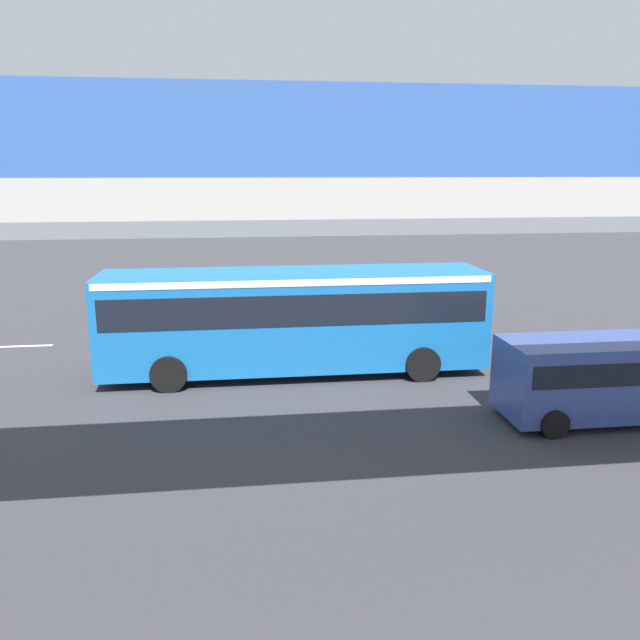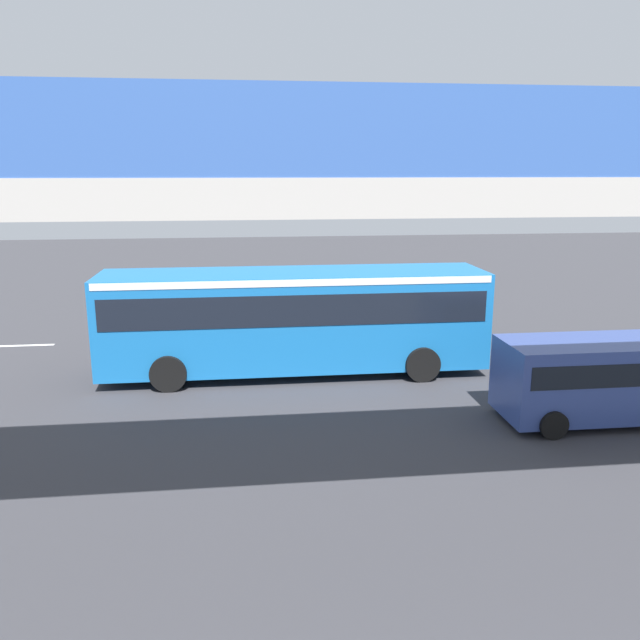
{
  "view_description": "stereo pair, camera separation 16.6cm",
  "coord_description": "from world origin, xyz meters",
  "px_view_note": "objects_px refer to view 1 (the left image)",
  "views": [
    {
      "loc": [
        0.33,
        19.73,
        6.12
      ],
      "look_at": [
        -2.12,
        0.74,
        1.6
      ],
      "focal_mm": 35.85,
      "sensor_mm": 36.0,
      "label": 1
    },
    {
      "loc": [
        0.16,
        19.75,
        6.12
      ],
      "look_at": [
        -2.12,
        0.74,
        1.6
      ],
      "focal_mm": 35.85,
      "sensor_mm": 36.0,
      "label": 2
    }
  ],
  "objects_px": {
    "bicycle_green": "(637,369)",
    "bicycle_black": "(598,360)",
    "city_bus": "(294,313)",
    "parked_van": "(599,374)"
  },
  "relations": [
    {
      "from": "parked_van",
      "to": "bicycle_green",
      "type": "xyz_separation_m",
      "value": [
        -2.8,
        -2.57,
        -0.81
      ]
    },
    {
      "from": "city_bus",
      "to": "parked_van",
      "type": "bearing_deg",
      "value": 146.59
    },
    {
      "from": "bicycle_green",
      "to": "bicycle_black",
      "type": "bearing_deg",
      "value": -59.8
    },
    {
      "from": "city_bus",
      "to": "parked_van",
      "type": "xyz_separation_m",
      "value": [
        -7.15,
        4.72,
        -0.7
      ]
    },
    {
      "from": "bicycle_black",
      "to": "city_bus",
      "type": "bearing_deg",
      "value": -6.66
    },
    {
      "from": "bicycle_black",
      "to": "parked_van",
      "type": "bearing_deg",
      "value": 58.98
    },
    {
      "from": "parked_van",
      "to": "bicycle_green",
      "type": "relative_size",
      "value": 2.71
    },
    {
      "from": "bicycle_black",
      "to": "bicycle_green",
      "type": "height_order",
      "value": "same"
    },
    {
      "from": "city_bus",
      "to": "bicycle_black",
      "type": "relative_size",
      "value": 6.52
    },
    {
      "from": "bicycle_black",
      "to": "bicycle_green",
      "type": "relative_size",
      "value": 1.0
    }
  ]
}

